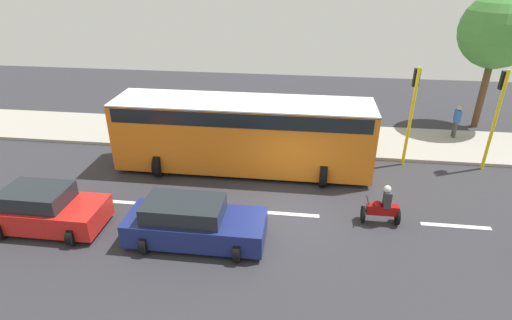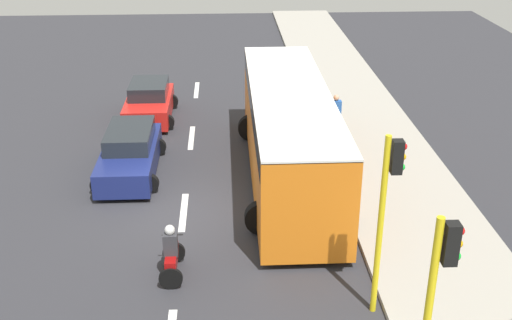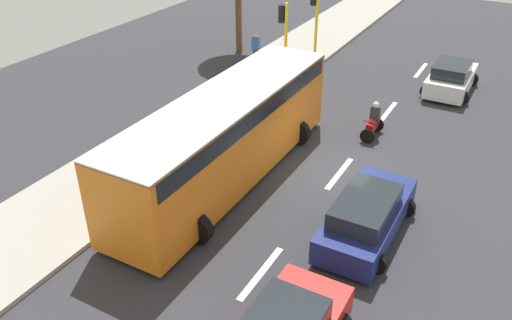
# 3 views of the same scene
# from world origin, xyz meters

# --- Properties ---
(ground_plane) EXTENTS (40.00, 60.00, 0.10)m
(ground_plane) POSITION_xyz_m (0.00, 0.00, -0.05)
(ground_plane) COLOR #2D2D33
(sidewalk) EXTENTS (4.00, 60.00, 0.15)m
(sidewalk) POSITION_xyz_m (7.00, 0.00, 0.07)
(sidewalk) COLOR #9E998E
(sidewalk) RESTS_ON ground
(lane_stripe_mid) EXTENTS (0.20, 2.40, 0.01)m
(lane_stripe_mid) POSITION_xyz_m (0.00, 0.00, 0.01)
(lane_stripe_mid) COLOR white
(lane_stripe_mid) RESTS_ON ground
(lane_stripe_south) EXTENTS (0.20, 2.40, 0.01)m
(lane_stripe_south) POSITION_xyz_m (0.00, 6.00, 0.01)
(lane_stripe_south) COLOR white
(lane_stripe_south) RESTS_ON ground
(lane_stripe_far_south) EXTENTS (0.20, 2.40, 0.01)m
(lane_stripe_far_south) POSITION_xyz_m (0.00, 12.00, 0.01)
(lane_stripe_far_south) COLOR white
(lane_stripe_far_south) RESTS_ON ground
(car_dark_blue) EXTENTS (2.21, 4.57, 1.52)m
(car_dark_blue) POSITION_xyz_m (-1.96, 2.99, 0.71)
(car_dark_blue) COLOR navy
(car_dark_blue) RESTS_ON ground
(car_red) EXTENTS (2.24, 3.85, 1.52)m
(car_red) POSITION_xyz_m (-1.83, 8.26, 0.71)
(car_red) COLOR red
(car_red) RESTS_ON ground
(city_bus) EXTENTS (3.20, 11.00, 3.16)m
(city_bus) POSITION_xyz_m (3.42, 2.18, 1.85)
(city_bus) COLOR orange
(city_bus) RESTS_ON ground
(motorcycle) EXTENTS (0.60, 1.30, 1.53)m
(motorcycle) POSITION_xyz_m (-0.10, -3.36, 0.64)
(motorcycle) COLOR black
(motorcycle) RESTS_ON ground
(pedestrian_near_signal) EXTENTS (0.40, 0.24, 1.69)m
(pedestrian_near_signal) POSITION_xyz_m (5.57, 5.52, 1.06)
(pedestrian_near_signal) COLOR #72604C
(pedestrian_near_signal) RESTS_ON sidewalk
(traffic_light_corner) EXTENTS (0.49, 0.24, 4.50)m
(traffic_light_corner) POSITION_xyz_m (4.85, -8.52, 2.93)
(traffic_light_corner) COLOR yellow
(traffic_light_corner) RESTS_ON ground
(traffic_light_midblock) EXTENTS (0.49, 0.24, 4.50)m
(traffic_light_midblock) POSITION_xyz_m (4.85, -5.05, 2.93)
(traffic_light_midblock) COLOR yellow
(traffic_light_midblock) RESTS_ON ground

